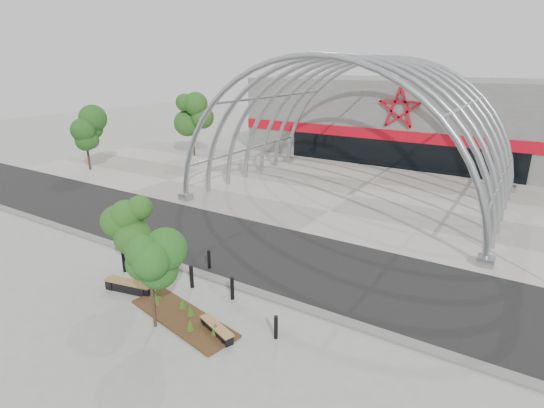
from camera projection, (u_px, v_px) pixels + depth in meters
The scene contains 18 objects.
ground at pixel (226, 280), 19.70m from camera, with size 140.00×140.00×0.00m, color gray.
road at pixel (267, 253), 22.50m from camera, with size 140.00×7.00×0.02m, color black.
forecourt at pixel (353, 196), 32.13m from camera, with size 60.00×17.00×0.04m, color gray.
kerb at pixel (223, 281), 19.48m from camera, with size 60.00×0.50×0.12m, color #63635E.
arena_building at pixel (419, 118), 45.28m from camera, with size 34.00×15.24×8.00m.
vault_canopy at pixel (353, 196), 32.13m from camera, with size 20.80×15.80×20.36m.
planting_bed at pixel (182, 315), 16.73m from camera, with size 5.32×2.52×0.54m.
street_tree_0 at pixel (130, 224), 18.49m from camera, with size 1.78×1.78×4.06m.
street_tree_1 at pixel (149, 263), 15.41m from camera, with size 1.58×1.58×3.75m.
bench_0 at pixel (129, 287), 18.64m from camera, with size 2.40×0.98×0.49m.
bench_1 at pixel (217, 330), 15.72m from camera, with size 1.87×1.00×0.39m.
bollard_0 at pixel (124, 262), 20.35m from camera, with size 0.16×0.16×0.99m, color black.
bollard_1 at pixel (192, 277), 18.90m from camera, with size 0.17×0.17×1.07m, color black.
bollard_2 at pixel (209, 260), 20.68m from camera, with size 0.15×0.15×0.94m, color black.
bollard_3 at pixel (232, 288), 17.95m from camera, with size 0.17×0.17×1.03m, color black.
bollard_4 at pixel (276, 327), 15.40m from camera, with size 0.15×0.15×0.93m, color black.
bg_tree_0 at pixel (192, 112), 44.39m from camera, with size 3.00×3.00×6.45m.
bg_tree_2 at pixel (85, 129), 38.63m from camera, with size 2.55×2.55×5.38m.
Camera 1 is at (11.16, -13.72, 9.61)m, focal length 28.00 mm.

